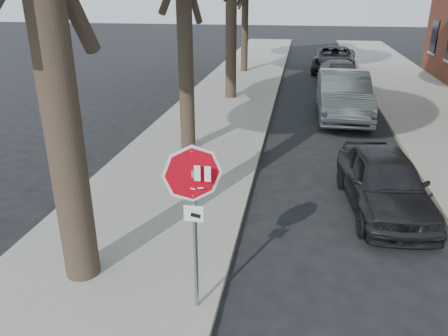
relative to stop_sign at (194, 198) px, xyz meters
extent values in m
plane|color=black|center=(0.70, 0.03, -1.95)|extent=(120.00, 120.00, 0.00)
cube|color=gray|center=(-1.80, 12.03, -1.89)|extent=(4.00, 55.00, 0.12)
cube|color=gray|center=(6.70, 12.03, -1.89)|extent=(4.00, 55.00, 0.12)
cube|color=#9E9384|center=(0.25, 12.03, -1.88)|extent=(0.12, 55.00, 0.13)
cube|color=#9E9384|center=(4.65, 12.03, -1.88)|extent=(0.12, 55.00, 0.13)
cylinder|color=gray|center=(0.00, 0.03, -0.53)|extent=(0.06, 0.06, 2.60)
cube|color=#99999E|center=(0.00, 0.00, 0.37)|extent=(0.05, 0.06, 0.10)
cylinder|color=#99999E|center=(0.00, -0.01, 0.37)|extent=(0.76, 0.32, 0.82)
cylinder|color=white|center=(0.00, -0.02, 0.37)|extent=(0.76, 0.32, 0.82)
cylinder|color=red|center=(0.00, -0.03, 0.37)|extent=(0.68, 0.29, 0.74)
cube|color=white|center=(-0.21, -0.04, 0.39)|extent=(0.08, 0.00, 0.22)
cube|color=white|center=(-0.07, -0.04, 0.39)|extent=(0.08, 0.00, 0.22)
cube|color=white|center=(0.07, -0.04, 0.39)|extent=(0.08, 0.00, 0.22)
cube|color=white|center=(0.21, -0.04, 0.39)|extent=(0.08, 0.00, 0.22)
cube|color=silver|center=(-0.11, -0.04, 0.18)|extent=(0.08, 0.00, 0.03)
cube|color=silver|center=(0.00, -0.04, 0.16)|extent=(0.08, 0.00, 0.03)
cube|color=silver|center=(0.11, -0.04, 0.18)|extent=(0.08, 0.00, 0.03)
cube|color=white|center=(0.00, -0.01, -0.23)|extent=(0.28, 0.02, 0.24)
cube|color=black|center=(0.03, -0.03, -0.25)|extent=(0.15, 0.00, 0.08)
imported|color=black|center=(3.30, 4.06, -1.28)|extent=(1.96, 4.07, 1.34)
imported|color=gray|center=(3.01, 11.89, -1.09)|extent=(1.87, 5.24, 1.72)
imported|color=#454549|center=(3.30, 17.11, -1.28)|extent=(2.39, 4.80, 1.34)
imported|color=black|center=(3.30, 22.35, -1.22)|extent=(2.90, 5.47, 1.46)
camera|label=1|loc=(1.32, -5.20, 2.63)|focal=35.00mm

